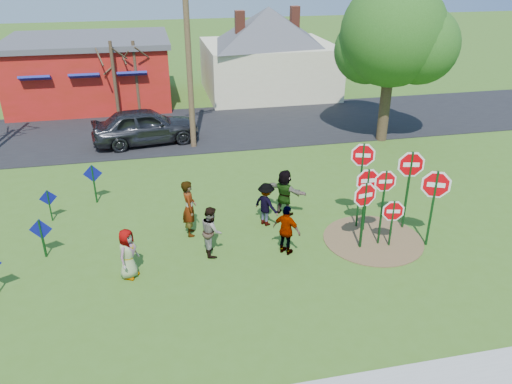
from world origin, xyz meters
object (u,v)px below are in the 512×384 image
stop_sign_a (365,201)px  stop_sign_b (362,164)px  leafy_tree (395,40)px  stop_sign_c (384,191)px  person_a (128,254)px  stop_sign_d (410,171)px  person_b (189,208)px  suv (145,126)px  utility_pole (188,52)px

stop_sign_a → stop_sign_b: (0.41, 1.29, 0.65)m
leafy_tree → stop_sign_b: bearing=-120.7°
stop_sign_c → person_a: (-7.71, -0.15, -1.12)m
stop_sign_b → leafy_tree: bearing=76.5°
stop_sign_d → leafy_tree: (3.21, 8.33, 2.74)m
person_a → person_b: person_b is taller
stop_sign_b → leafy_tree: size_ratio=0.42×
stop_sign_d → person_a: stop_sign_d is taller
stop_sign_a → person_a: (-7.06, -0.06, -0.88)m
stop_sign_b → suv: stop_sign_b is taller
stop_sign_d → person_b: 7.21m
stop_sign_a → stop_sign_b: 1.50m
person_a → leafy_tree: leafy_tree is taller
stop_sign_b → stop_sign_d: size_ratio=1.08×
person_a → suv: 11.18m
person_b → stop_sign_d: bearing=-97.9°
stop_sign_b → stop_sign_a: bearing=-90.3°
stop_sign_b → stop_sign_c: stop_sign_b is taller
stop_sign_c → stop_sign_d: (1.25, 0.80, 0.20)m
stop_sign_c → stop_sign_a: bearing=-166.4°
stop_sign_b → person_a: bearing=-152.5°
stop_sign_b → suv: bearing=142.0°
person_a → suv: suv is taller
person_b → stop_sign_c: bearing=-107.1°
stop_sign_b → stop_sign_c: size_ratio=1.18×
stop_sign_a → stop_sign_c: stop_sign_c is taller
stop_sign_a → person_b: (-5.13, 1.99, -0.68)m
person_a → person_b: 2.81m
utility_pole → stop_sign_b: bearing=-62.5°
person_b → suv: 9.21m
stop_sign_c → suv: 13.11m
stop_sign_d → stop_sign_a: bearing=-141.8°
stop_sign_d → person_b: (-7.03, 1.10, -1.13)m
stop_sign_b → person_a: size_ratio=2.05×
stop_sign_c → stop_sign_d: size_ratio=0.92×
stop_sign_c → person_b: bearing=167.4°
stop_sign_d → person_b: stop_sign_d is taller
stop_sign_b → stop_sign_c: (0.25, -1.19, -0.41)m
stop_sign_a → utility_pole: size_ratio=0.28×
utility_pole → stop_sign_c: bearing=-64.2°
stop_sign_a → stop_sign_d: stop_sign_d is taller
stop_sign_a → utility_pole: (-4.22, 10.17, 2.82)m
person_a → suv: (0.66, 11.16, 0.13)m
stop_sign_a → person_a: stop_sign_a is taller
suv → person_b: bearing=-179.7°
person_b → suv: (-1.27, 9.12, -0.06)m
stop_sign_c → utility_pole: bearing=121.3°
stop_sign_a → leafy_tree: leafy_tree is taller
suv → stop_sign_b: bearing=-152.9°
stop_sign_a → person_b: 5.54m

